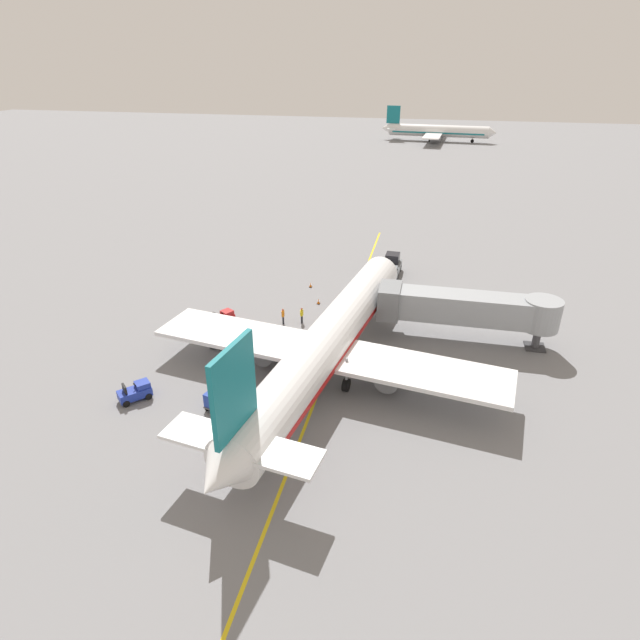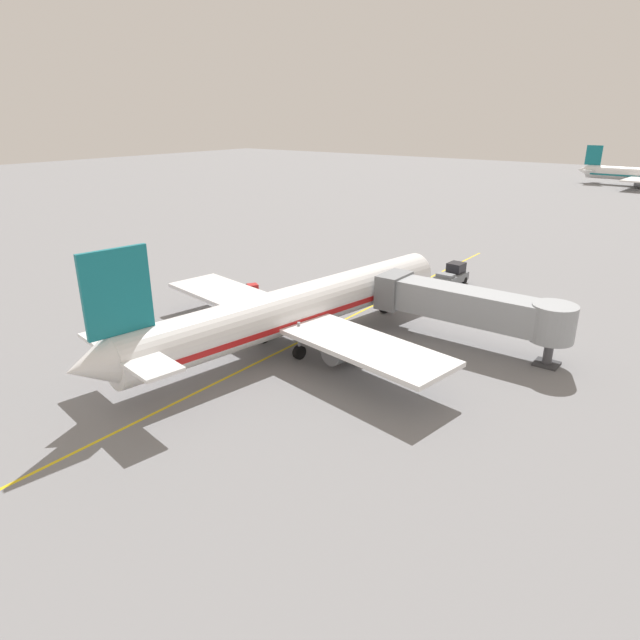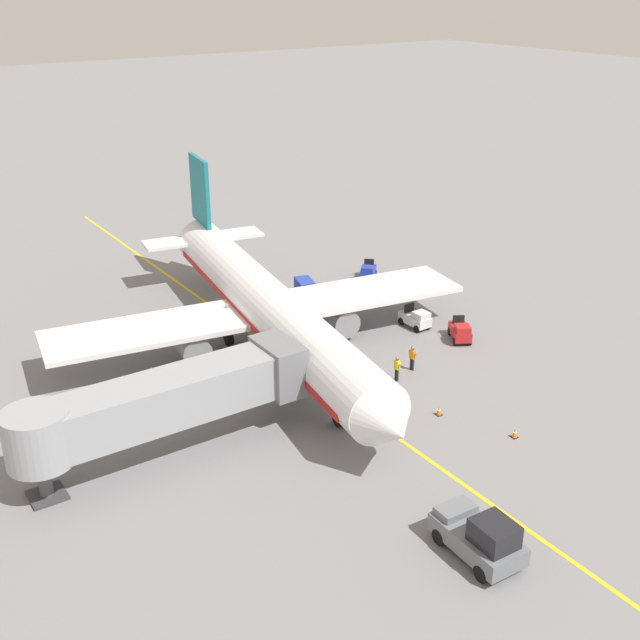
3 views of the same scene
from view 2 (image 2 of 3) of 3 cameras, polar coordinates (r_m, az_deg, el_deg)
The scene contains 14 objects.
ground_plane at distance 47.22m, azimuth -2.07°, elevation -2.23°, with size 400.00×400.00×0.00m, color slate.
gate_lead_in_line at distance 47.22m, azimuth -2.07°, elevation -2.23°, with size 0.24×80.00×0.01m, color gold.
parked_airliner at distance 45.47m, azimuth -2.51°, elevation 1.15°, with size 30.45×37.26×10.63m.
jet_bridge at distance 46.98m, azimuth 15.24°, elevation 1.42°, with size 16.45×3.50×4.98m.
pushback_tractor at distance 64.37m, azimuth 13.51°, elevation 4.51°, with size 2.39×4.49×2.40m.
baggage_tug_lead at distance 55.54m, azimuth -9.23°, elevation 1.84°, with size 1.32×2.52×1.62m.
baggage_tug_trailing at distance 58.69m, azimuth -7.53°, elevation 2.96°, with size 2.30×2.76×1.62m.
baggage_tug_spare at distance 52.07m, azimuth -19.43°, elevation -0.38°, with size 2.59×2.64×1.62m.
baggage_cart_front at distance 48.70m, azimuth -11.71°, elevation -0.74°, with size 1.86×2.98×1.58m.
baggage_cart_second_in_train at distance 47.02m, azimuth -14.31°, elevation -1.74°, with size 1.86×2.98×1.58m.
ground_crew_wing_walker at distance 55.41m, azimuth -0.24°, elevation 2.34°, with size 0.25×0.73×1.69m.
ground_crew_loader at distance 56.01m, azimuth -2.08°, elevation 2.53°, with size 0.28×0.73×1.69m.
safety_cone_nose_left at distance 58.98m, azimuth 3.11°, elevation 2.77°, with size 0.36×0.36×0.59m.
safety_cone_nose_right at distance 63.41m, azimuth 3.86°, elevation 4.03°, with size 0.36×0.36×0.59m.
Camera 2 is at (27.55, -33.71, 18.29)m, focal length 30.95 mm.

